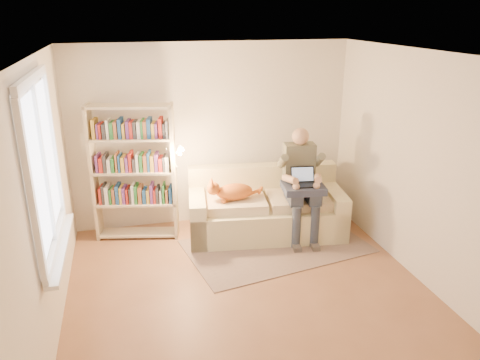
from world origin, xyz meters
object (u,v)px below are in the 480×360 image
object	(u,v)px
sofa	(265,211)
person	(301,178)
cat	(230,192)
laptop	(305,180)
bookshelf	(134,166)

from	to	relation	value
sofa	person	bearing A→B (deg)	-19.47
cat	laptop	xyz separation A→B (m)	(0.96, -0.29, 0.18)
laptop	cat	bearing A→B (deg)	170.94
laptop	bookshelf	bearing A→B (deg)	170.63
person	cat	bearing A→B (deg)	178.66
sofa	person	world-z (taller)	person
person	laptop	world-z (taller)	person
sofa	cat	distance (m)	0.65
person	laptop	bearing A→B (deg)	-82.79
laptop	bookshelf	world-z (taller)	bookshelf
bookshelf	sofa	bearing A→B (deg)	1.88
laptop	sofa	bearing A→B (deg)	147.85
sofa	bookshelf	xyz separation A→B (m)	(-1.75, 0.31, 0.70)
person	bookshelf	xyz separation A→B (m)	(-2.18, 0.53, 0.18)
bookshelf	laptop	bearing A→B (deg)	-5.00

